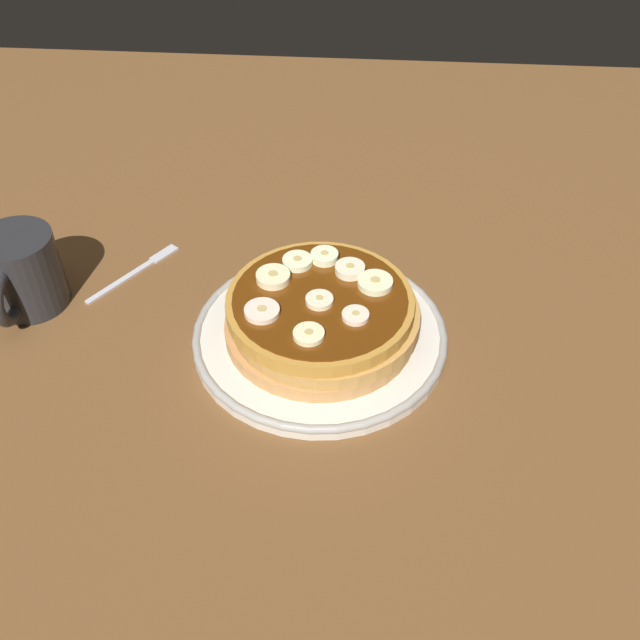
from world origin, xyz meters
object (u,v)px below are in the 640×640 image
object	(u,v)px
fork	(138,269)
pancake_stack	(321,316)
banana_slice_0	(325,301)
banana_slice_8	(375,283)
banana_slice_4	(355,316)
banana_slice_6	(350,270)
plate	(320,335)
banana_slice_5	(262,312)
coffee_mug	(21,272)
banana_slice_1	(327,257)
banana_slice_3	(309,335)
banana_slice_7	(297,262)
banana_slice_2	(273,277)

from	to	relation	value
fork	pancake_stack	bearing A→B (deg)	65.61
banana_slice_0	banana_slice_8	bearing A→B (deg)	121.39
banana_slice_0	fork	distance (cm)	25.15
banana_slice_4	fork	distance (cm)	28.67
pancake_stack	banana_slice_6	world-z (taller)	banana_slice_6
banana_slice_0	banana_slice_8	world-z (taller)	banana_slice_8
plate	fork	distance (cm)	23.74
banana_slice_6	banana_slice_5	bearing A→B (deg)	-49.65
plate	coffee_mug	size ratio (longest dim) A/B	2.30
pancake_stack	banana_slice_4	bearing A→B (deg)	54.18
banana_slice_8	coffee_mug	size ratio (longest dim) A/B	0.31
banana_slice_8	fork	distance (cm)	28.60
fork	banana_slice_6	bearing A→B (deg)	77.06
banana_slice_1	fork	world-z (taller)	banana_slice_1
banana_slice_6	banana_slice_3	bearing A→B (deg)	-19.19
banana_slice_1	banana_slice_4	size ratio (longest dim) A/B	1.10
banana_slice_4	banana_slice_7	world-z (taller)	banana_slice_7
pancake_stack	fork	distance (cm)	24.10
banana_slice_6	coffee_mug	world-z (taller)	coffee_mug
banana_slice_5	coffee_mug	world-z (taller)	coffee_mug
banana_slice_2	banana_slice_7	xyz separation A→B (cm)	(-2.78, 2.16, -0.07)
plate	banana_slice_4	bearing A→B (deg)	53.80
banana_slice_7	banana_slice_8	world-z (taller)	same
banana_slice_8	fork	xyz separation A→B (cm)	(-7.49, -26.97, -5.90)
pancake_stack	banana_slice_6	bearing A→B (deg)	148.34
banana_slice_3	banana_slice_4	bearing A→B (deg)	124.54
banana_slice_2	banana_slice_4	distance (cm)	9.79
banana_slice_0	banana_slice_3	size ratio (longest dim) A/B	0.93
banana_slice_3	banana_slice_5	distance (cm)	5.48
banana_slice_2	banana_slice_3	size ratio (longest dim) A/B	1.17
coffee_mug	fork	size ratio (longest dim) A/B	1.00
banana_slice_7	banana_slice_8	distance (cm)	8.53
banana_slice_5	fork	bearing A→B (deg)	-127.40
banana_slice_6	fork	distance (cm)	25.70
banana_slice_7	fork	size ratio (longest dim) A/B	0.28
banana_slice_4	banana_slice_6	bearing A→B (deg)	-172.94
banana_slice_6	banana_slice_7	world-z (taller)	banana_slice_6
banana_slice_0	banana_slice_2	size ratio (longest dim) A/B	0.79
banana_slice_4	coffee_mug	distance (cm)	35.80
plate	banana_slice_2	size ratio (longest dim) A/B	7.53
pancake_stack	banana_slice_2	xyz separation A→B (cm)	(-2.42, -5.00, 2.67)
plate	banana_slice_1	world-z (taller)	banana_slice_1
banana_slice_4	pancake_stack	bearing A→B (deg)	-125.82
banana_slice_4	banana_slice_1	bearing A→B (deg)	-159.10
plate	fork	xyz separation A→B (cm)	(-9.74, -21.64, -0.58)
plate	banana_slice_7	distance (cm)	7.83
banana_slice_0	coffee_mug	bearing A→B (deg)	-97.07
banana_slice_8	banana_slice_5	bearing A→B (deg)	-65.03
banana_slice_5	banana_slice_6	size ratio (longest dim) A/B	1.12
banana_slice_2	banana_slice_7	size ratio (longest dim) A/B	1.11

